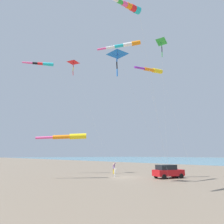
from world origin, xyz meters
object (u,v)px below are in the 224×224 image
at_px(person_adult_flyer, 114,168).
at_px(kite_windsock_yellow_midlevel, 42,64).
at_px(parked_car, 168,171).
at_px(kite_windsock_striped_overhead, 153,70).
at_px(cooler_box, 177,176).
at_px(kite_windsock_green_low_center, 130,7).
at_px(kite_delta_teal_far_right, 117,54).
at_px(person_child_green_jacket, 115,172).
at_px(kite_windsock_magenta_far_left, 69,137).
at_px(kite_delta_checkered_midright, 161,42).
at_px(kite_windsock_black_fish_shape, 125,45).
at_px(kite_delta_purple_drifting, 73,63).

xyz_separation_m(person_adult_flyer, kite_windsock_yellow_midlevel, (-11.60, 6.54, 18.58)).
xyz_separation_m(parked_car, kite_windsock_striped_overhead, (-4.84, -2.11, 13.22)).
height_order(cooler_box, kite_windsock_green_low_center, kite_windsock_green_low_center).
bearing_deg(kite_delta_teal_far_right, cooler_box, 3.61).
bearing_deg(kite_windsock_yellow_midlevel, kite_delta_teal_far_right, -79.10).
bearing_deg(cooler_box, person_adult_flyer, 109.86).
relative_size(person_child_green_jacket, kite_windsock_magenta_far_left, 0.08).
bearing_deg(kite_delta_checkered_midright, person_adult_flyer, 90.93).
xyz_separation_m(kite_windsock_striped_overhead, kite_windsock_black_fish_shape, (-1.10, 4.20, 5.12)).
xyz_separation_m(cooler_box, person_child_green_jacket, (-6.90, 5.99, 0.49)).
xyz_separation_m(person_adult_flyer, kite_delta_purple_drifting, (-6.83, 3.55, 19.09)).
relative_size(kite_windsock_yellow_midlevel, kite_delta_teal_far_right, 1.24).
xyz_separation_m(kite_windsock_green_low_center, kite_delta_teal_far_right, (3.48, 6.07, -1.36)).
relative_size(kite_windsock_yellow_midlevel, kite_windsock_black_fish_shape, 0.99).
bearing_deg(kite_windsock_magenta_far_left, parked_car, -35.66).
relative_size(parked_car, kite_delta_purple_drifting, 0.23).
height_order(person_adult_flyer, kite_windsock_yellow_midlevel, kite_windsock_yellow_midlevel).
height_order(person_child_green_jacket, kite_windsock_yellow_midlevel, kite_windsock_yellow_midlevel).
xyz_separation_m(kite_delta_purple_drifting, kite_windsock_black_fish_shape, (2.25, -11.92, -0.85)).
relative_size(kite_delta_purple_drifting, kite_windsock_striped_overhead, 1.39).
bearing_deg(kite_windsock_striped_overhead, kite_windsock_black_fish_shape, 104.64).
distance_m(person_child_green_jacket, kite_delta_teal_far_right, 17.09).
distance_m(kite_windsock_yellow_midlevel, kite_windsock_striped_overhead, 21.45).
xyz_separation_m(parked_car, kite_windsock_black_fish_shape, (-5.94, 2.09, 18.33)).
xyz_separation_m(kite_windsock_black_fish_shape, kite_delta_checkered_midright, (4.77, -2.95, 0.79)).
xyz_separation_m(person_child_green_jacket, kite_windsock_yellow_midlevel, (-8.40, 10.77, 18.92)).
height_order(kite_delta_purple_drifting, kite_windsock_green_low_center, kite_delta_purple_drifting).
distance_m(kite_windsock_black_fish_shape, kite_delta_checkered_midright, 5.66).
distance_m(cooler_box, kite_windsock_yellow_midlevel, 29.85).
relative_size(kite_delta_purple_drifting, kite_windsock_yellow_midlevel, 1.03).
xyz_separation_m(kite_windsock_yellow_midlevel, kite_windsock_black_fish_shape, (7.02, -14.90, -0.33)).
distance_m(cooler_box, kite_windsock_green_low_center, 23.73).
bearing_deg(kite_windsock_magenta_far_left, kite_delta_checkered_midright, -41.48).
relative_size(kite_windsock_yellow_midlevel, kite_windsock_green_low_center, 1.15).
bearing_deg(parked_car, kite_windsock_magenta_far_left, 144.34).
xyz_separation_m(kite_delta_purple_drifting, kite_windsock_magenta_far_left, (-3.20, -5.84, -14.37)).
distance_m(person_child_green_jacket, kite_delta_purple_drifting, 21.25).
height_order(cooler_box, kite_windsock_yellow_midlevel, kite_windsock_yellow_midlevel).
distance_m(person_adult_flyer, kite_windsock_striped_overhead, 18.50).
relative_size(parked_car, kite_delta_teal_far_right, 0.29).
height_order(parked_car, person_adult_flyer, person_adult_flyer).
distance_m(person_adult_flyer, kite_delta_teal_far_right, 19.98).
xyz_separation_m(kite_windsock_yellow_midlevel, kite_windsock_striped_overhead, (8.11, -19.10, -5.45)).
height_order(cooler_box, person_adult_flyer, person_adult_flyer).
bearing_deg(cooler_box, kite_windsock_black_fish_shape, 167.33).
distance_m(kite_windsock_yellow_midlevel, kite_delta_checkered_midright, 21.40).
bearing_deg(kite_windsock_striped_overhead, person_child_green_jacket, 88.04).
distance_m(kite_delta_purple_drifting, kite_delta_checkered_midright, 16.44).
xyz_separation_m(person_adult_flyer, kite_windsock_striped_overhead, (-3.49, -12.56, 13.13)).
bearing_deg(kite_windsock_magenta_far_left, person_child_green_jacket, -15.92).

